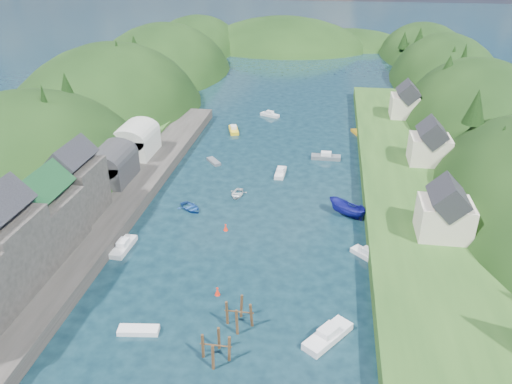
% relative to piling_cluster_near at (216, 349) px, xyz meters
% --- Properties ---
extents(ground, '(600.00, 600.00, 0.00)m').
position_rel_piling_cluster_near_xyz_m(ground, '(-0.49, 52.94, -1.23)').
color(ground, black).
rests_on(ground, ground).
extents(hillside_left, '(44.00, 245.56, 52.00)m').
position_rel_piling_cluster_near_xyz_m(hillside_left, '(-45.49, 77.94, -9.26)').
color(hillside_left, black).
rests_on(hillside_left, ground).
extents(hillside_right, '(36.00, 245.56, 48.00)m').
position_rel_piling_cluster_near_xyz_m(hillside_right, '(44.51, 77.94, -8.64)').
color(hillside_right, black).
rests_on(hillside_right, ground).
extents(far_hills, '(103.00, 68.00, 44.00)m').
position_rel_piling_cluster_near_xyz_m(far_hills, '(0.72, 176.95, -12.03)').
color(far_hills, black).
rests_on(far_hills, ground).
extents(hill_trees, '(91.74, 150.48, 12.56)m').
position_rel_piling_cluster_near_xyz_m(hill_trees, '(-0.34, 67.55, 9.93)').
color(hill_trees, black).
rests_on(hill_trees, ground).
extents(quay_left, '(12.00, 110.00, 2.00)m').
position_rel_piling_cluster_near_xyz_m(quay_left, '(-24.49, 22.94, -0.23)').
color(quay_left, '#2D2B28').
rests_on(quay_left, ground).
extents(terrace_left_grass, '(12.00, 110.00, 2.50)m').
position_rel_piling_cluster_near_xyz_m(terrace_left_grass, '(-31.49, 22.94, 0.02)').
color(terrace_left_grass, '#234719').
rests_on(terrace_left_grass, ground).
extents(quayside_buildings, '(8.00, 35.84, 12.90)m').
position_rel_piling_cluster_near_xyz_m(quayside_buildings, '(-26.49, 9.33, 5.86)').
color(quayside_buildings, '#2D2B28').
rests_on(quayside_buildings, quay_left).
extents(boat_sheds, '(7.00, 21.00, 7.50)m').
position_rel_piling_cluster_near_xyz_m(boat_sheds, '(-26.49, 41.94, 4.05)').
color(boat_sheds, '#2D2D30').
rests_on(boat_sheds, quay_left).
extents(terrace_right, '(16.00, 120.00, 2.40)m').
position_rel_piling_cluster_near_xyz_m(terrace_right, '(24.51, 42.94, -0.03)').
color(terrace_right, '#234719').
rests_on(terrace_right, ground).
extents(right_bank_cottages, '(9.00, 59.24, 8.41)m').
position_rel_piling_cluster_near_xyz_m(right_bank_cottages, '(27.51, 51.27, 4.62)').
color(right_bank_cottages, beige).
rests_on(right_bank_cottages, terrace_right).
extents(piling_cluster_near, '(3.33, 3.10, 3.59)m').
position_rel_piling_cluster_near_xyz_m(piling_cluster_near, '(0.00, 0.00, 0.00)').
color(piling_cluster_near, '#382314').
rests_on(piling_cluster_near, ground).
extents(piling_cluster_far, '(3.33, 3.10, 3.77)m').
position_rel_piling_cluster_near_xyz_m(piling_cluster_far, '(1.46, 5.34, 0.09)').
color(piling_cluster_far, '#382314').
rests_on(piling_cluster_far, ground).
extents(channel_buoy_near, '(0.70, 0.70, 1.10)m').
position_rel_piling_cluster_near_xyz_m(channel_buoy_near, '(-2.17, 10.26, -0.75)').
color(channel_buoy_near, red).
rests_on(channel_buoy_near, ground).
extents(channel_buoy_far, '(0.70, 0.70, 1.10)m').
position_rel_piling_cluster_near_xyz_m(channel_buoy_far, '(-4.27, 25.41, -0.75)').
color(channel_buoy_far, red).
rests_on(channel_buoy_far, ground).
extents(moored_boats, '(37.47, 98.04, 2.51)m').
position_rel_piling_cluster_near_xyz_m(moored_boats, '(0.11, 22.66, -0.52)').
color(moored_boats, '#51575D').
rests_on(moored_boats, ground).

